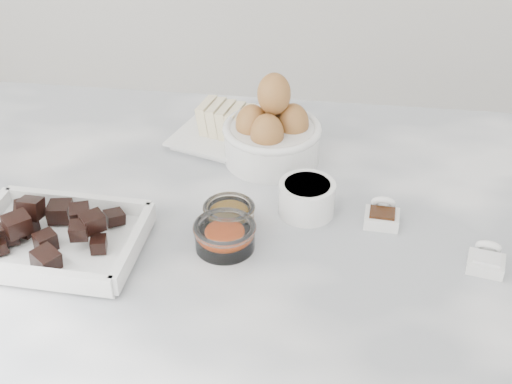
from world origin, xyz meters
TOP-DOWN VIEW (x-y plane):
  - marble_slab at (0.00, 0.00)m, footprint 1.20×0.80m
  - chocolate_dish at (-0.24, -0.08)m, footprint 0.24×0.18m
  - butter_plate at (-0.06, 0.24)m, footprint 0.20×0.20m
  - sugar_ramekin at (0.09, 0.05)m, footprint 0.08×0.08m
  - egg_bowl at (0.03, 0.18)m, footprint 0.16×0.16m
  - honey_bowl at (-0.01, 0.00)m, footprint 0.07×0.07m
  - zest_bowl at (-0.01, -0.05)m, footprint 0.09×0.09m
  - vanilla_spoon at (0.20, 0.04)m, footprint 0.05×0.06m
  - salt_spoon at (0.34, -0.04)m, footprint 0.05×0.06m

SIDE VIEW (x-z plane):
  - marble_slab at x=0.00m, z-range 0.90..0.94m
  - salt_spoon at x=0.34m, z-range 0.93..0.97m
  - vanilla_spoon at x=0.20m, z-range 0.93..0.97m
  - honey_bowl at x=-0.01m, z-range 0.94..0.97m
  - zest_bowl at x=-0.01m, z-range 0.94..0.98m
  - butter_plate at x=-0.06m, z-range 0.93..1.00m
  - chocolate_dish at x=-0.24m, z-range 0.93..0.99m
  - sugar_ramekin at x=0.09m, z-range 0.94..0.99m
  - egg_bowl at x=0.03m, z-range 0.91..1.07m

